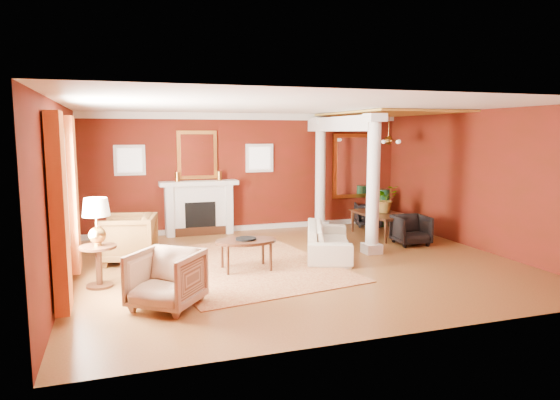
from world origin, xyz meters
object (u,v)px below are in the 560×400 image
object	(u,v)px
dining_table	(383,218)
armchair_stripe	(166,277)
sofa	(329,234)
coffee_table	(246,242)
armchair_leopard	(128,236)
side_table	(97,228)

from	to	relation	value
dining_table	armchair_stripe	bearing A→B (deg)	118.07
sofa	coffee_table	bearing A→B (deg)	129.04
sofa	armchair_leopard	xyz separation A→B (m)	(-3.82, 0.67, 0.09)
armchair_leopard	armchair_stripe	world-z (taller)	armchair_leopard
sofa	coffee_table	xyz separation A→B (m)	(-1.85, -0.58, 0.09)
coffee_table	sofa	bearing A→B (deg)	17.40
side_table	armchair_stripe	bearing A→B (deg)	-54.78
sofa	side_table	bearing A→B (deg)	122.10
armchair_leopard	side_table	distance (m)	1.61
armchair_leopard	side_table	world-z (taller)	side_table
armchair_leopard	armchair_stripe	xyz separation A→B (m)	(0.43, -2.76, -0.05)
armchair_stripe	side_table	xyz separation A→B (m)	(-0.92, 1.30, 0.50)
armchair_stripe	dining_table	world-z (taller)	armchair_stripe
sofa	dining_table	xyz separation A→B (m)	(1.95, 1.28, 0.03)
armchair_stripe	dining_table	size ratio (longest dim) A/B	0.56
armchair_leopard	sofa	bearing A→B (deg)	91.56
sofa	side_table	size ratio (longest dim) A/B	1.48
sofa	armchair_stripe	size ratio (longest dim) A/B	2.36
sofa	armchair_stripe	xyz separation A→B (m)	(-3.38, -2.09, 0.03)
armchair_stripe	coffee_table	distance (m)	2.16
side_table	coffee_table	bearing A→B (deg)	5.00
sofa	side_table	xyz separation A→B (m)	(-4.30, -0.79, 0.54)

